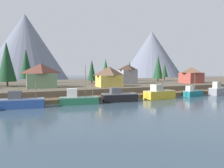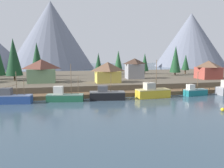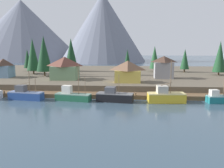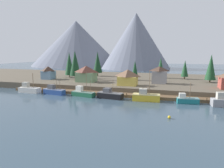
# 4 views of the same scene
# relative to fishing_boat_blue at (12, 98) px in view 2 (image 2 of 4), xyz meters

# --- Properties ---
(ground_plane) EXTENTS (400.00, 400.00, 1.00)m
(ground_plane) POSITION_rel_fishing_boat_blue_xyz_m (21.80, 21.80, -1.70)
(ground_plane) COLOR #384C5B
(dock) EXTENTS (80.00, 4.00, 1.60)m
(dock) POSITION_rel_fishing_boat_blue_xyz_m (21.80, 3.78, -0.69)
(dock) COLOR brown
(dock) RESTS_ON ground_plane
(shoreline_bank) EXTENTS (400.00, 56.00, 2.50)m
(shoreline_bank) POSITION_rel_fishing_boat_blue_xyz_m (21.80, 33.80, 0.05)
(shoreline_bank) COLOR brown
(shoreline_bank) RESTS_ON ground_plane
(mountain_central_peak) EXTENTS (63.70, 63.70, 50.09)m
(mountain_central_peak) POSITION_rel_fishing_boat_blue_xyz_m (3.93, 129.13, 23.85)
(mountain_central_peak) COLOR slate
(mountain_central_peak) RESTS_ON ground_plane
(mountain_east_peak) EXTENTS (62.16, 62.16, 46.60)m
(mountain_east_peak) POSITION_rel_fishing_boat_blue_xyz_m (123.45, 133.87, 22.10)
(mountain_east_peak) COLOR slate
(mountain_east_peak) RESTS_ON ground_plane
(fishing_boat_blue) EXTENTS (8.42, 3.39, 6.99)m
(fishing_boat_blue) POSITION_rel_fishing_boat_blue_xyz_m (0.00, 0.00, 0.00)
(fishing_boat_blue) COLOR navy
(fishing_boat_blue) RESTS_ON ground_plane
(fishing_boat_green) EXTENTS (8.45, 3.62, 8.46)m
(fishing_boat_green) POSITION_rel_fishing_boat_blue_xyz_m (11.17, -0.11, -0.08)
(fishing_boat_green) COLOR #1E5B3D
(fishing_boat_green) RESTS_ON ground_plane
(fishing_boat_black) EXTENTS (8.50, 3.93, 6.23)m
(fishing_boat_black) POSITION_rel_fishing_boat_blue_xyz_m (20.94, -0.30, -0.00)
(fishing_boat_black) COLOR black
(fishing_boat_black) RESTS_ON ground_plane
(fishing_boat_yellow) EXTENTS (8.39, 3.70, 9.29)m
(fishing_boat_yellow) POSITION_rel_fishing_boat_blue_xyz_m (32.44, -0.22, 0.14)
(fishing_boat_yellow) COLOR gold
(fishing_boat_yellow) RESTS_ON ground_plane
(fishing_boat_teal) EXTENTS (6.26, 3.01, 6.16)m
(fishing_boat_teal) POSITION_rel_fishing_boat_blue_xyz_m (44.35, 0.14, -0.16)
(fishing_boat_teal) COLOR #196B70
(fishing_boat_teal) RESTS_ON ground_plane
(house_grey) EXTENTS (5.87, 4.45, 6.79)m
(house_grey) POSITION_rel_fishing_boat_blue_xyz_m (34.67, 20.80, 4.77)
(house_grey) COLOR gray
(house_grey) RESTS_ON shoreline_bank
(house_red) EXTENTS (7.18, 6.50, 6.04)m
(house_red) POSITION_rel_fishing_boat_blue_xyz_m (58.62, 15.11, 4.40)
(house_red) COLOR #9E4238
(house_red) RESTS_ON shoreline_bank
(house_yellow) EXTENTS (7.30, 5.01, 5.93)m
(house_yellow) POSITION_rel_fishing_boat_blue_xyz_m (23.79, 12.28, 4.34)
(house_yellow) COLOR gold
(house_yellow) RESTS_ON shoreline_bank
(house_green) EXTENTS (7.96, 6.15, 6.70)m
(house_green) POSITION_rel_fishing_boat_blue_xyz_m (5.14, 16.40, 4.73)
(house_green) COLOR #6B8E66
(house_green) RESTS_ON shoreline_bank
(conifer_near_right) EXTENTS (3.08, 3.08, 8.68)m
(conifer_near_right) POSITION_rel_fishing_boat_blue_xyz_m (23.50, 27.43, 6.15)
(conifer_near_right) COLOR #4C3823
(conifer_near_right) RESTS_ON shoreline_bank
(conifer_mid_left) EXTENTS (3.68, 3.68, 9.69)m
(conifer_mid_left) POSITION_rel_fishing_boat_blue_xyz_m (33.64, 39.14, 6.73)
(conifer_mid_left) COLOR #4C3823
(conifer_mid_left) RESTS_ON shoreline_bank
(conifer_back_left) EXTENTS (4.66, 4.66, 12.57)m
(conifer_back_left) POSITION_rel_fishing_boat_blue_xyz_m (1.90, 37.63, 8.46)
(conifer_back_left) COLOR #4C3823
(conifer_back_left) RESTS_ON shoreline_bank
(conifer_back_right) EXTENTS (3.17, 3.17, 8.04)m
(conifer_back_right) POSITION_rel_fishing_boat_blue_xyz_m (61.31, 34.24, 6.12)
(conifer_back_right) COLOR #4C3823
(conifer_back_right) RESTS_ON shoreline_bank
(conifer_centre) EXTENTS (4.23, 4.23, 11.43)m
(conifer_centre) POSITION_rel_fishing_boat_blue_xyz_m (54.27, 29.73, 7.57)
(conifer_centre) COLOR #4C3823
(conifer_centre) RESTS_ON shoreline_bank
(conifer_far_left) EXTENTS (3.29, 3.29, 8.62)m
(conifer_far_left) POSITION_rel_fishing_boat_blue_xyz_m (44.62, 37.71, 6.20)
(conifer_far_left) COLOR #4C3823
(conifer_far_left) RESTS_ON shoreline_bank
(conifer_far_right) EXTENTS (5.09, 5.09, 13.04)m
(conifer_far_right) POSITION_rel_fishing_boat_blue_xyz_m (-3.57, 23.36, 8.61)
(conifer_far_right) COLOR #4C3823
(conifer_far_right) RESTS_ON shoreline_bank
(channel_buoy) EXTENTS (0.70, 0.70, 0.70)m
(channel_buoy) POSITION_rel_fishing_boat_blue_xyz_m (39.98, -16.00, -0.85)
(channel_buoy) COLOR gold
(channel_buoy) RESTS_ON ground_plane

